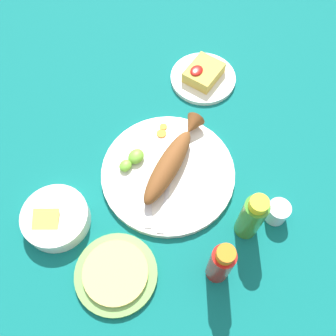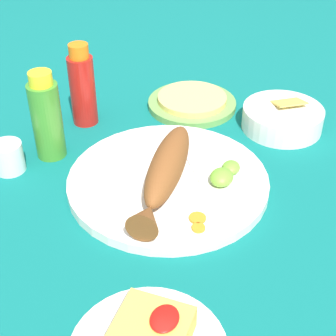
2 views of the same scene
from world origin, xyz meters
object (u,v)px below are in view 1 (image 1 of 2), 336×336
hot_sauce_bottle_green (251,217)px  tortilla_plate (116,274)px  hot_sauce_bottle_red (221,264)px  salt_cup (277,212)px  fork_near (165,203)px  guacamole_bowl (56,218)px  fried_fish (172,160)px  main_plate (168,173)px  fork_far (148,198)px  side_plate_fries (203,78)px

hot_sauce_bottle_green → tortilla_plate: hot_sauce_bottle_green is taller
hot_sauce_bottle_red → salt_cup: hot_sauce_bottle_red is taller
fork_near → guacamole_bowl: guacamole_bowl is taller
fried_fish → salt_cup: (-0.03, 0.29, -0.02)m
salt_cup → fried_fish: bearing=-83.5°
hot_sauce_bottle_red → tortilla_plate: 0.25m
hot_sauce_bottle_green → salt_cup: size_ratio=3.06×
main_plate → hot_sauce_bottle_green: hot_sauce_bottle_green is taller
hot_sauce_bottle_red → fried_fish: bearing=-125.1°
main_plate → salt_cup: size_ratio=6.30×
fried_fish → hot_sauce_bottle_green: hot_sauce_bottle_green is taller
main_plate → tortilla_plate: size_ratio=1.82×
fork_near → fork_far: 0.05m
hot_sauce_bottle_red → hot_sauce_bottle_green: 0.13m
tortilla_plate → side_plate_fries: bearing=-167.0°
hot_sauce_bottle_red → guacamole_bowl: 0.41m
fried_fish → fork_near: 0.11m
hot_sauce_bottle_green → fork_far: bearing=-72.6°
main_plate → fried_fish: (-0.02, -0.00, 0.04)m
fried_fish → tortilla_plate: 0.31m
fork_near → fried_fish: bearing=179.8°
fork_far → hot_sauce_bottle_green: size_ratio=0.93×
salt_cup → hot_sauce_bottle_green: bearing=-32.8°
fork_near → side_plate_fries: bearing=173.1°
tortilla_plate → fork_near: bearing=-179.3°
fried_fish → guacamole_bowl: (0.28, -0.15, -0.02)m
hot_sauce_bottle_green → tortilla_plate: size_ratio=0.88×
fried_fish → hot_sauce_bottle_red: size_ratio=1.69×
guacamole_bowl → hot_sauce_bottle_green: bearing=121.9°
fork_near → salt_cup: bearing=92.9°
hot_sauce_bottle_green → salt_cup: bearing=147.2°
hot_sauce_bottle_red → hot_sauce_bottle_green: (-0.13, 0.00, 0.00)m
main_plate → guacamole_bowl: (0.26, -0.15, 0.02)m
guacamole_bowl → side_plate_fries: bearing=174.3°
side_plate_fries → guacamole_bowl: guacamole_bowl is taller
fried_fish → hot_sauce_bottle_red: bearing=48.2°
fork_near → tortilla_plate: size_ratio=0.89×
main_plate → salt_cup: 0.29m
fork_far → tortilla_plate: bearing=-22.2°
main_plate → fried_fish: 0.04m
tortilla_plate → main_plate: bearing=-170.5°
salt_cup → tortilla_plate: salt_cup is taller
fried_fish → fork_near: (0.10, 0.05, -0.03)m
fork_far → hot_sauce_bottle_red: size_ratio=0.92×
fork_near → side_plate_fries: size_ratio=0.87×
main_plate → guacamole_bowl: guacamole_bowl is taller
main_plate → fried_fish: size_ratio=1.22×
main_plate → side_plate_fries: 0.34m
fork_far → hot_sauce_bottle_green: bearing=71.8°
hot_sauce_bottle_red → tortilla_plate: bearing=-54.2°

